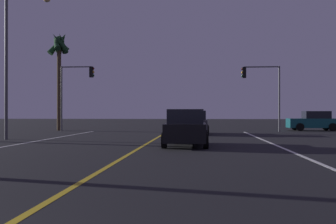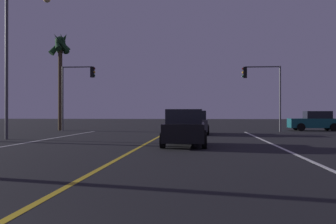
{
  "view_description": "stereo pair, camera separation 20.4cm",
  "coord_description": "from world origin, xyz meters",
  "views": [
    {
      "loc": [
        2.59,
        -1.97,
        1.53
      ],
      "look_at": [
        0.62,
        22.75,
        1.6
      ],
      "focal_mm": 41.66,
      "sensor_mm": 36.0,
      "label": 1
    },
    {
      "loc": [
        2.79,
        -1.97,
        1.53
      ],
      "look_at": [
        0.62,
        22.75,
        1.6
      ],
      "focal_mm": 41.66,
      "sensor_mm": 36.0,
      "label": 2
    }
  ],
  "objects": [
    {
      "name": "lane_edge_right",
      "position": [
        6.23,
        11.98,
        0.0
      ],
      "size": [
        0.16,
        35.96,
        0.01
      ],
      "primitive_type": "cube",
      "color": "silver",
      "rests_on": "ground"
    },
    {
      "name": "traffic_light_near_left",
      "position": [
        -7.78,
        30.46,
        4.09
      ],
      "size": [
        2.93,
        0.36,
        5.52
      ],
      "color": "#4C4C51",
      "rests_on": "ground"
    },
    {
      "name": "car_lead_same_lane",
      "position": [
        1.98,
        16.12,
        0.82
      ],
      "size": [
        2.02,
        4.3,
        1.7
      ],
      "rotation": [
        0.0,
        0.0,
        1.57
      ],
      "color": "black",
      "rests_on": "ground"
    },
    {
      "name": "lane_center_divider",
      "position": [
        0.0,
        11.98,
        0.0
      ],
      "size": [
        0.16,
        35.96,
        0.01
      ],
      "primitive_type": "cube",
      "color": "gold",
      "rests_on": "ground"
    },
    {
      "name": "traffic_light_near_right",
      "position": [
        7.65,
        30.46,
        4.0
      ],
      "size": [
        3.16,
        0.36,
        5.37
      ],
      "rotation": [
        0.0,
        0.0,
        3.14
      ],
      "color": "#4C4C51",
      "rests_on": "ground"
    },
    {
      "name": "palm_tree_left_far",
      "position": [
        -9.67,
        31.38,
        6.92
      ],
      "size": [
        2.11,
        2.04,
        8.82
      ],
      "color": "#473826",
      "rests_on": "ground"
    },
    {
      "name": "street_lamp_left_mid",
      "position": [
        -7.92,
        19.71,
        5.32
      ],
      "size": [
        2.72,
        0.44,
        8.37
      ],
      "color": "#4C4C51",
      "rests_on": "ground"
    },
    {
      "name": "car_crossing_side",
      "position": [
        12.54,
        32.69,
        0.82
      ],
      "size": [
        4.3,
        2.02,
        1.7
      ],
      "rotation": [
        0.0,
        0.0,
        3.14
      ],
      "color": "black",
      "rests_on": "ground"
    },
    {
      "name": "car_ahead_far",
      "position": [
        2.26,
        26.29,
        0.82
      ],
      "size": [
        2.02,
        4.3,
        1.7
      ],
      "rotation": [
        0.0,
        0.0,
        1.57
      ],
      "color": "black",
      "rests_on": "ground"
    }
  ]
}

